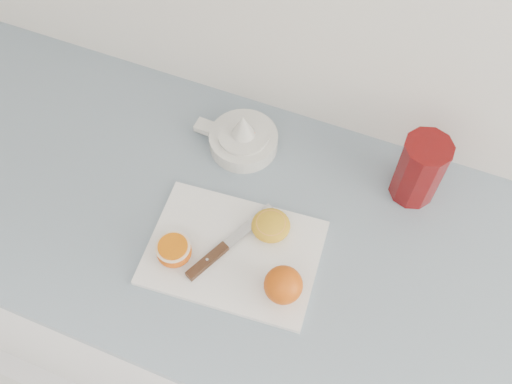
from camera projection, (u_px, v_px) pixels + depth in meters
counter at (270, 313)px, 1.48m from camera, size 2.51×0.64×0.89m
cutting_board at (233, 252)px, 1.08m from camera, size 0.34×0.26×0.01m
whole_orange at (283, 285)px, 1.00m from camera, size 0.07×0.07×0.07m
half_orange at (174, 251)px, 1.05m from camera, size 0.07×0.07×0.04m
squeezed_shell at (271, 225)px, 1.08m from camera, size 0.08×0.08×0.03m
paring_knife at (215, 255)px, 1.06m from camera, size 0.10×0.20×0.01m
citrus_juicer at (243, 138)px, 1.20m from camera, size 0.18×0.15×0.10m
red_tumbler at (419, 171)px, 1.10m from camera, size 0.09×0.09×0.15m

